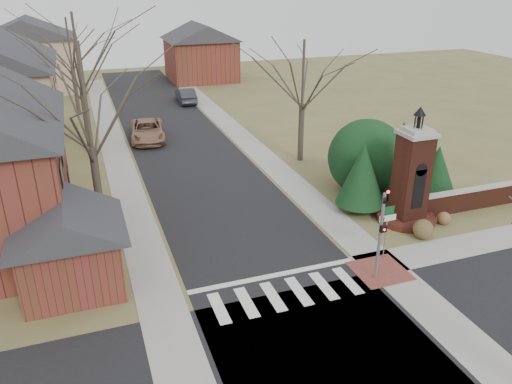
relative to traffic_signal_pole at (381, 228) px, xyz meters
name	(u,v)px	position (x,y,z in m)	size (l,w,h in m)	color
ground	(294,305)	(-4.30, -0.57, -2.59)	(120.00, 120.00, 0.00)	brown
main_street	(183,146)	(-4.30, 21.43, -2.58)	(8.00, 70.00, 0.01)	black
cross_street	(326,352)	(-4.30, -3.57, -2.58)	(120.00, 8.00, 0.01)	black
crosswalk_zone	(286,294)	(-4.30, 0.23, -2.58)	(8.00, 2.20, 0.02)	silver
stop_bar	(273,276)	(-4.30, 1.73, -2.58)	(8.00, 0.35, 0.02)	silver
sidewalk_right_main	(245,140)	(0.90, 21.43, -2.58)	(2.00, 60.00, 0.02)	gray
sidewalk_left	(116,154)	(-9.50, 21.43, -2.58)	(2.00, 60.00, 0.02)	gray
curb_apron	(380,271)	(0.50, 0.43, -2.57)	(2.40, 2.40, 0.02)	brown
traffic_signal_pole	(381,228)	(0.00, 0.00, 0.00)	(0.28, 0.41, 4.50)	slate
sign_post	(387,222)	(1.29, 1.41, -0.64)	(0.90, 0.07, 2.75)	slate
brick_gate_monument	(410,185)	(4.70, 4.42, -0.42)	(3.20, 3.20, 6.47)	#512317
brick_garden_wall	(472,198)	(9.20, 4.43, -1.93)	(7.50, 0.50, 1.30)	#512317
garage_left	(69,242)	(-12.82, 3.92, -0.35)	(4.80, 4.80, 4.29)	maroon
house_distant_left	(29,54)	(-16.31, 47.42, 1.66)	(10.80, 8.80, 8.53)	tan
house_distant_right	(201,51)	(3.69, 47.42, 1.06)	(8.80, 8.80, 7.30)	maroon
evergreen_near	(362,174)	(2.90, 6.43, -0.29)	(2.80, 2.80, 4.10)	#473D33
evergreen_mid	(400,155)	(6.20, 7.63, 0.01)	(3.40, 3.40, 4.70)	#473D33
evergreen_far	(437,168)	(8.20, 6.63, -0.69)	(2.40, 2.40, 3.30)	#473D33
evergreen_mass	(367,155)	(4.70, 8.93, -0.19)	(4.80, 4.80, 4.80)	black
bare_tree_0	(84,89)	(-11.30, 8.43, 5.11)	(8.05, 8.05, 11.15)	#473D33
bare_tree_1	(76,46)	(-11.30, 21.43, 5.44)	(8.40, 8.40, 11.64)	#473D33
bare_tree_2	(68,40)	(-11.80, 34.43, 4.44)	(7.35, 7.35, 10.19)	#473D33
bare_tree_3	(303,68)	(3.20, 15.43, 4.10)	(7.00, 7.00, 9.70)	#473D33
pickup_truck	(147,131)	(-6.66, 24.04, -1.79)	(2.66, 5.76, 1.60)	#986E53
distant_car	(186,96)	(-0.90, 35.70, -1.81)	(1.64, 4.70, 1.55)	#32343A
dry_shrub_left	(423,229)	(4.30, 2.43, -2.07)	(1.04, 1.04, 1.04)	brown
dry_shrub_right	(444,218)	(6.38, 3.35, -2.23)	(0.72, 0.72, 0.72)	brown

